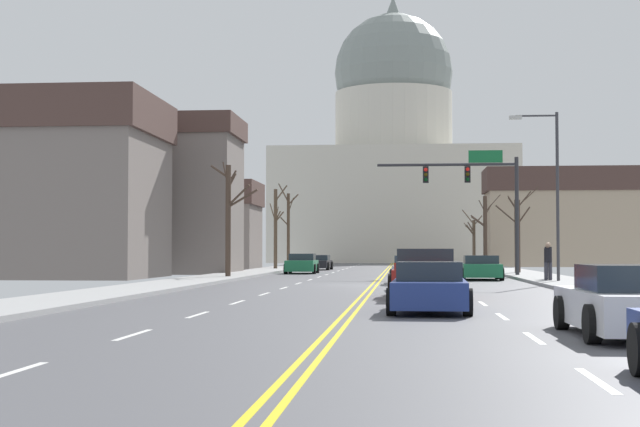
# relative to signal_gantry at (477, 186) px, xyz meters

# --- Properties ---
(ground) EXTENTS (20.00, 180.00, 0.20)m
(ground) POSITION_rel_signal_gantry_xyz_m (-5.42, -12.56, -5.09)
(ground) COLOR #4F4F55
(signal_gantry) EXTENTS (7.91, 0.41, 7.00)m
(signal_gantry) POSITION_rel_signal_gantry_xyz_m (0.00, 0.00, 0.00)
(signal_gantry) COLOR #28282D
(signal_gantry) RESTS_ON ground
(street_lamp_right) EXTENTS (2.19, 0.24, 7.61)m
(street_lamp_right) POSITION_rel_signal_gantry_xyz_m (2.50, -10.18, -0.45)
(street_lamp_right) COLOR #333338
(street_lamp_right) RESTS_ON ground
(capitol_building) EXTENTS (30.05, 20.04, 34.34)m
(capitol_building) POSITION_rel_signal_gantry_xyz_m (-5.42, 66.57, 7.70)
(capitol_building) COLOR beige
(capitol_building) RESTS_ON ground
(sedan_near_00) EXTENTS (2.18, 4.58, 1.25)m
(sedan_near_00) POSITION_rel_signal_gantry_xyz_m (-0.21, -4.55, -4.52)
(sedan_near_00) COLOR #1E7247
(sedan_near_00) RESTS_ON ground
(sedan_near_01) EXTENTS (2.09, 4.52, 1.27)m
(sedan_near_01) POSITION_rel_signal_gantry_xyz_m (-3.73, -10.83, -4.51)
(sedan_near_01) COLOR #9EA3A8
(sedan_near_01) RESTS_ON ground
(sedan_near_02) EXTENTS (2.08, 4.51, 1.21)m
(sedan_near_02) POSITION_rel_signal_gantry_xyz_m (-3.50, -16.80, -4.53)
(sedan_near_02) COLOR navy
(sedan_near_02) RESTS_ON ground
(pickup_truck_near_03) EXTENTS (2.33, 5.51, 1.55)m
(pickup_truck_near_03) POSITION_rel_signal_gantry_xyz_m (-3.44, -22.78, -4.41)
(pickup_truck_near_03) COLOR maroon
(pickup_truck_near_03) RESTS_ON ground
(sedan_near_04) EXTENTS (2.06, 4.30, 1.23)m
(sedan_near_04) POSITION_rel_signal_gantry_xyz_m (-3.51, -30.11, -4.53)
(sedan_near_04) COLOR navy
(sedan_near_04) RESTS_ON ground
(sedan_near_05) EXTENTS (2.12, 4.49, 1.25)m
(sedan_near_05) POSITION_rel_signal_gantry_xyz_m (-0.20, -36.26, -4.53)
(sedan_near_05) COLOR silver
(sedan_near_05) RESTS_ON ground
(sedan_oncoming_00) EXTENTS (2.08, 4.29, 1.29)m
(sedan_oncoming_00) POSITION_rel_signal_gantry_xyz_m (-10.76, 7.66, -4.51)
(sedan_oncoming_00) COLOR #1E7247
(sedan_oncoming_00) RESTS_ON ground
(sedan_oncoming_01) EXTENTS (2.20, 4.31, 1.15)m
(sedan_oncoming_01) POSITION_rel_signal_gantry_xyz_m (-10.80, 19.21, -4.56)
(sedan_oncoming_01) COLOR black
(sedan_oncoming_01) RESTS_ON ground
(flank_building_00) EXTENTS (12.29, 6.39, 10.12)m
(flank_building_00) POSITION_rel_signal_gantry_xyz_m (-20.83, 6.40, -0.00)
(flank_building_00) COLOR slate
(flank_building_00) RESTS_ON ground
(flank_building_01) EXTENTS (9.82, 6.98, 7.12)m
(flank_building_01) POSITION_rel_signal_gantry_xyz_m (-20.91, 22.69, -1.49)
(flank_building_01) COLOR slate
(flank_building_01) RESTS_ON ground
(flank_building_02) EXTENTS (13.13, 9.18, 9.91)m
(flank_building_02) POSITION_rel_signal_gantry_xyz_m (-24.10, -3.26, -0.08)
(flank_building_02) COLOR slate
(flank_building_02) RESTS_ON ground
(flank_building_03) EXTENTS (14.05, 6.26, 9.14)m
(flank_building_03) POSITION_rel_signal_gantry_xyz_m (10.44, 35.64, -0.47)
(flank_building_03) COLOR tan
(flank_building_03) RESTS_ON ground
(bare_tree_00) EXTENTS (2.48, 1.98, 5.96)m
(bare_tree_00) POSITION_rel_signal_gantry_xyz_m (2.57, 25.25, -1.91)
(bare_tree_00) COLOR #423328
(bare_tree_00) RESTS_ON ground
(bare_tree_01) EXTENTS (2.52, 1.80, 6.16)m
(bare_tree_01) POSITION_rel_signal_gantry_xyz_m (-13.34, -4.23, -1.72)
(bare_tree_01) COLOR #423328
(bare_tree_01) RESTS_ON ground
(bare_tree_02) EXTENTS (1.89, 2.76, 5.24)m
(bare_tree_02) POSITION_rel_signal_gantry_xyz_m (2.35, 35.37, -2.53)
(bare_tree_02) COLOR brown
(bare_tree_02) RESTS_ON ground
(bare_tree_03) EXTENTS (1.86, 1.61, 6.95)m
(bare_tree_03) POSITION_rel_signal_gantry_xyz_m (-13.64, 23.49, -1.64)
(bare_tree_03) COLOR #4C3D2D
(bare_tree_03) RESTS_ON ground
(bare_tree_04) EXTENTS (2.76, 1.86, 5.33)m
(bare_tree_04) POSITION_rel_signal_gantry_xyz_m (2.87, 5.68, -2.56)
(bare_tree_04) COLOR #423328
(bare_tree_04) RESTS_ON ground
(bare_tree_05) EXTENTS (1.41, 1.80, 6.37)m
(bare_tree_05) POSITION_rel_signal_gantry_xyz_m (-13.80, 17.14, -1.78)
(bare_tree_05) COLOR #4C3D2D
(bare_tree_05) RESTS_ON ground
(pedestrian_00) EXTENTS (0.35, 0.34, 1.68)m
(pedestrian_00) POSITION_rel_signal_gantry_xyz_m (2.42, -9.53, -4.03)
(pedestrian_00) COLOR #33333D
(pedestrian_00) RESTS_ON ground
(pedestrian_01) EXTENTS (0.35, 0.34, 1.75)m
(pedestrian_01) POSITION_rel_signal_gantry_xyz_m (2.72, -7.68, -3.99)
(pedestrian_01) COLOR #33333D
(pedestrian_01) RESTS_ON ground
(bicycle_parked) EXTENTS (0.12, 1.77, 0.85)m
(bicycle_parked) POSITION_rel_signal_gantry_xyz_m (2.76, -16.98, -4.62)
(bicycle_parked) COLOR black
(bicycle_parked) RESTS_ON ground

